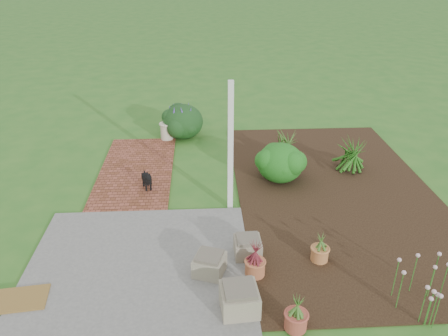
{
  "coord_description": "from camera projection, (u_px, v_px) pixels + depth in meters",
  "views": [
    {
      "loc": [
        -0.22,
        -7.09,
        4.5
      ],
      "look_at": [
        0.2,
        0.4,
        0.7
      ],
      "focal_mm": 35.0,
      "sensor_mm": 36.0,
      "label": 1
    }
  ],
  "objects": [
    {
      "name": "stone_trough_near",
      "position": [
        239.0,
        300.0,
        5.94
      ],
      "size": [
        0.55,
        0.55,
        0.34
      ],
      "primitive_type": "cube",
      "rotation": [
        0.0,
        0.0,
        0.08
      ],
      "color": "#716D56",
      "rests_on": "concrete_patio"
    },
    {
      "name": "veranda_post",
      "position": [
        230.0,
        148.0,
        7.89
      ],
      "size": [
        0.1,
        0.1,
        2.5
      ],
      "primitive_type": "cube",
      "color": "white",
      "rests_on": "ground"
    },
    {
      "name": "terracotta_pot_small_left",
      "position": [
        320.0,
        254.0,
        6.93
      ],
      "size": [
        0.34,
        0.34,
        0.23
      ],
      "primitive_type": "cylinder",
      "rotation": [
        0.0,
        0.0,
        0.27
      ],
      "color": "#B6713D",
      "rests_on": "garden_bed"
    },
    {
      "name": "stone_trough_mid",
      "position": [
        210.0,
        265.0,
        6.63
      ],
      "size": [
        0.56,
        0.56,
        0.29
      ],
      "primitive_type": "cube",
      "rotation": [
        0.0,
        0.0,
        -0.34
      ],
      "color": "#77715C",
      "rests_on": "concrete_patio"
    },
    {
      "name": "garden_bed",
      "position": [
        336.0,
        193.0,
        8.92
      ],
      "size": [
        4.0,
        7.0,
        0.03
      ],
      "primitive_type": "cube",
      "color": "black",
      "rests_on": "ground"
    },
    {
      "name": "concrete_patio",
      "position": [
        138.0,
        272.0,
        6.72
      ],
      "size": [
        3.5,
        3.5,
        0.04
      ],
      "primitive_type": "cube",
      "color": "#60605E",
      "rests_on": "ground"
    },
    {
      "name": "cream_ceramic_urn",
      "position": [
        167.0,
        131.0,
        11.28
      ],
      "size": [
        0.34,
        0.34,
        0.42
      ],
      "primitive_type": "cylinder",
      "rotation": [
        0.0,
        0.0,
        0.06
      ],
      "color": "beige",
      "rests_on": "brick_path"
    },
    {
      "name": "stone_trough_far",
      "position": [
        248.0,
        247.0,
        7.02
      ],
      "size": [
        0.43,
        0.43,
        0.28
      ],
      "primitive_type": "cube",
      "rotation": [
        0.0,
        0.0,
        0.02
      ],
      "color": "gray",
      "rests_on": "concrete_patio"
    },
    {
      "name": "evergreen_shrub",
      "position": [
        280.0,
        162.0,
        9.22
      ],
      "size": [
        1.29,
        1.29,
        0.84
      ],
      "primitive_type": "ellipsoid",
      "rotation": [
        0.0,
        0.0,
        0.4
      ],
      "color": "#11420D",
      "rests_on": "garden_bed"
    },
    {
      "name": "agapanthus_clump_front",
      "position": [
        285.0,
        142.0,
        10.09
      ],
      "size": [
        1.09,
        1.09,
        0.89
      ],
      "primitive_type": null,
      "rotation": [
        0.0,
        0.0,
        -0.09
      ],
      "color": "#17410C",
      "rests_on": "garden_bed"
    },
    {
      "name": "purple_flowering_bush",
      "position": [
        183.0,
        121.0,
        11.41
      ],
      "size": [
        1.41,
        1.41,
        0.9
      ],
      "primitive_type": "ellipsoid",
      "rotation": [
        0.0,
        0.0,
        0.43
      ],
      "color": "black",
      "rests_on": "ground"
    },
    {
      "name": "black_dog",
      "position": [
        147.0,
        179.0,
        8.9
      ],
      "size": [
        0.25,
        0.44,
        0.4
      ],
      "rotation": [
        0.0,
        0.0,
        0.36
      ],
      "color": "black",
      "rests_on": "brick_path"
    },
    {
      "name": "terracotta_pot_bronze",
      "position": [
        255.0,
        268.0,
        6.62
      ],
      "size": [
        0.4,
        0.4,
        0.25
      ],
      "primitive_type": "cylinder",
      "rotation": [
        0.0,
        0.0,
        -0.38
      ],
      "color": "#A85D38",
      "rests_on": "garden_bed"
    },
    {
      "name": "ground",
      "position": [
        215.0,
        210.0,
        8.35
      ],
      "size": [
        80.0,
        80.0,
        0.0
      ],
      "primitive_type": "plane",
      "color": "#2A6620",
      "rests_on": "ground"
    },
    {
      "name": "pink_flower_patch",
      "position": [
        423.0,
        287.0,
        5.91
      ],
      "size": [
        1.3,
        1.3,
        0.7
      ],
      "primitive_type": null,
      "rotation": [
        0.0,
        0.0,
        -0.21
      ],
      "color": "#113D0F",
      "rests_on": "garden_bed"
    },
    {
      "name": "terracotta_pot_small_right",
      "position": [
        296.0,
        321.0,
        5.68
      ],
      "size": [
        0.39,
        0.39,
        0.25
      ],
      "primitive_type": "cylinder",
      "rotation": [
        0.0,
        0.0,
        0.43
      ],
      "color": "#9E4435",
      "rests_on": "garden_bed"
    },
    {
      "name": "coir_doormat",
      "position": [
        19.0,
        299.0,
        6.17
      ],
      "size": [
        0.84,
        0.59,
        0.02
      ],
      "primitive_type": "cube",
      "rotation": [
        0.0,
        0.0,
        0.11
      ],
      "color": "brown",
      "rests_on": "concrete_patio"
    },
    {
      "name": "brick_path",
      "position": [
        137.0,
        170.0,
        9.82
      ],
      "size": [
        1.6,
        3.5,
        0.04
      ],
      "primitive_type": "cube",
      "color": "brown",
      "rests_on": "ground"
    },
    {
      "name": "agapanthus_clump_back",
      "position": [
        351.0,
        152.0,
        9.63
      ],
      "size": [
        1.17,
        1.17,
        0.87
      ],
      "primitive_type": null,
      "rotation": [
        0.0,
        0.0,
        -0.24
      ],
      "color": "#12390C",
      "rests_on": "garden_bed"
    }
  ]
}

